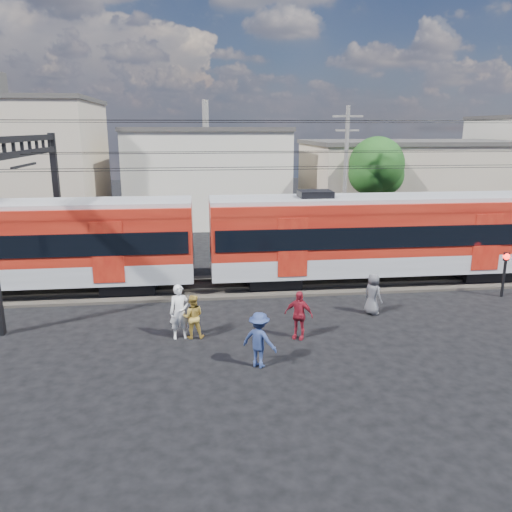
{
  "coord_description": "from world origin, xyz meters",
  "views": [
    {
      "loc": [
        -2.8,
        -14.18,
        7.22
      ],
      "look_at": [
        -0.55,
        5.0,
        2.26
      ],
      "focal_mm": 35.0,
      "sensor_mm": 36.0,
      "label": 1
    }
  ],
  "objects_px": {
    "commuter_train": "(385,233)",
    "crossing_signal": "(505,266)",
    "pedestrian_c": "(259,340)",
    "pedestrian_a": "(180,312)"
  },
  "relations": [
    {
      "from": "pedestrian_c",
      "to": "crossing_signal",
      "type": "relative_size",
      "value": 0.88
    },
    {
      "from": "commuter_train",
      "to": "crossing_signal",
      "type": "height_order",
      "value": "commuter_train"
    },
    {
      "from": "pedestrian_c",
      "to": "crossing_signal",
      "type": "height_order",
      "value": "crossing_signal"
    },
    {
      "from": "commuter_train",
      "to": "pedestrian_c",
      "type": "distance_m",
      "value": 10.75
    },
    {
      "from": "pedestrian_c",
      "to": "commuter_train",
      "type": "bearing_deg",
      "value": -95.91
    },
    {
      "from": "commuter_train",
      "to": "crossing_signal",
      "type": "relative_size",
      "value": 24.99
    },
    {
      "from": "crossing_signal",
      "to": "pedestrian_c",
      "type": "bearing_deg",
      "value": -154.93
    },
    {
      "from": "pedestrian_a",
      "to": "crossing_signal",
      "type": "xyz_separation_m",
      "value": [
        13.97,
        2.88,
        0.42
      ]
    },
    {
      "from": "commuter_train",
      "to": "pedestrian_c",
      "type": "bearing_deg",
      "value": -130.91
    },
    {
      "from": "crossing_signal",
      "to": "commuter_train",
      "type": "bearing_deg",
      "value": 149.23
    }
  ]
}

